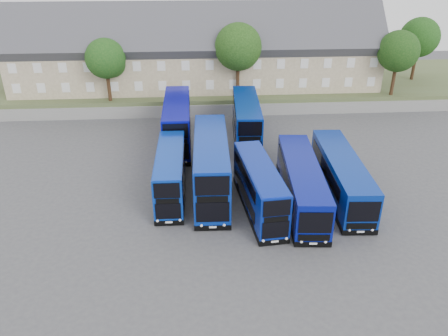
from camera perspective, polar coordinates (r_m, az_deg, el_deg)
ground at (r=34.33m, az=2.47°, el=-6.99°), size 120.00×120.00×0.00m
retaining_wall at (r=55.55m, az=-0.17°, el=7.56°), size 70.00×0.40×1.50m
earth_bank at (r=64.98m, az=-0.76°, el=10.67°), size 80.00×20.00×2.00m
terrace_row at (r=59.64m, az=-3.55°, el=14.70°), size 48.00×10.40×11.20m
dd_front_left at (r=37.20m, az=-6.97°, el=-0.87°), size 2.32×9.89×3.92m
dd_front_mid at (r=37.20m, az=-1.70°, el=0.15°), size 3.12×12.33×4.87m
dd_front_right at (r=34.86m, az=4.62°, el=-2.74°), size 3.24×10.12×3.95m
dd_rear_left at (r=47.09m, az=-6.11°, el=5.80°), size 2.79×11.83×4.70m
dd_rear_right at (r=47.60m, az=2.92°, el=6.06°), size 3.25×11.57×4.55m
coach_east_a at (r=36.47m, az=10.07°, el=-2.09°), size 3.64×12.87×3.48m
coach_east_b at (r=38.45m, az=15.03°, el=-1.08°), size 3.31×12.72×3.45m
tree_west at (r=55.74m, az=-15.04°, el=13.48°), size 4.80×4.80×7.65m
tree_mid at (r=55.31m, az=2.00°, el=15.32°), size 5.76×5.76×9.18m
tree_east at (r=60.36m, az=21.89°, el=13.81°), size 5.12×5.12×8.16m
tree_far at (r=69.10m, az=24.22°, el=15.14°), size 5.44×5.44×8.67m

